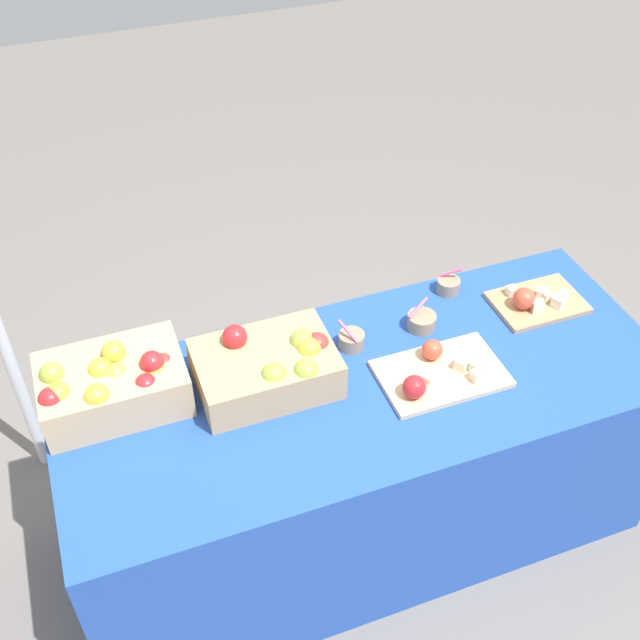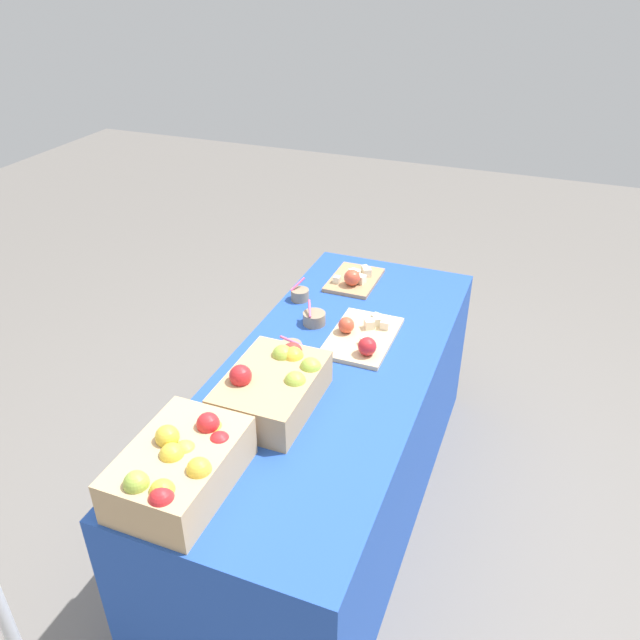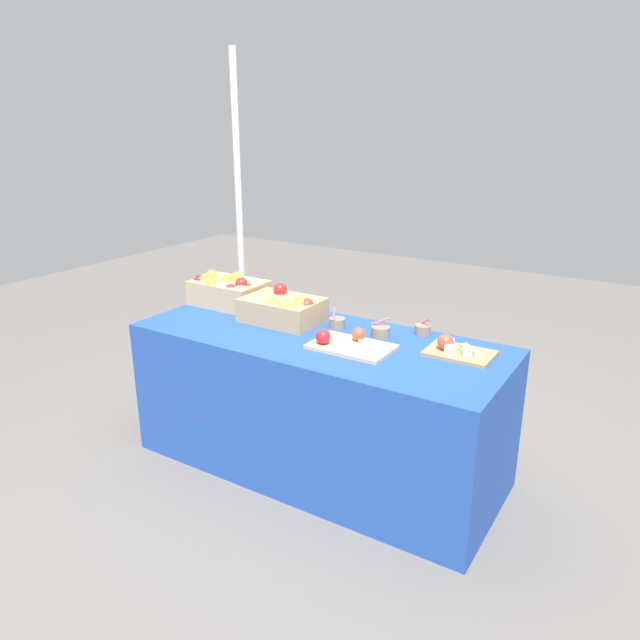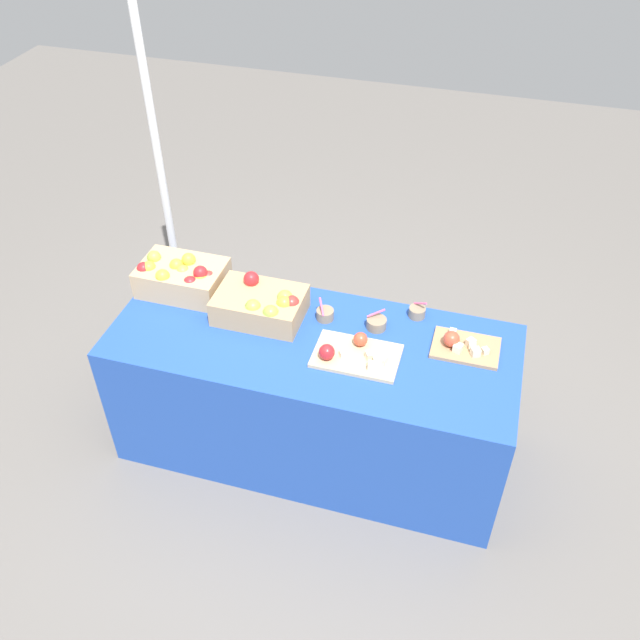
{
  "view_description": "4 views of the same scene",
  "coord_description": "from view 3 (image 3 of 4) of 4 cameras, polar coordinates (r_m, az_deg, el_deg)",
  "views": [
    {
      "loc": [
        -0.71,
        -1.51,
        2.47
      ],
      "look_at": [
        -0.13,
        0.06,
        0.98
      ],
      "focal_mm": 43.85,
      "sensor_mm": 36.0,
      "label": 1
    },
    {
      "loc": [
        -1.84,
        -0.68,
        2.12
      ],
      "look_at": [
        -0.13,
        -0.01,
        1.02
      ],
      "focal_mm": 35.61,
      "sensor_mm": 36.0,
      "label": 2
    },
    {
      "loc": [
        1.5,
        -2.37,
        1.77
      ],
      "look_at": [
        0.04,
        -0.04,
        0.85
      ],
      "focal_mm": 33.41,
      "sensor_mm": 36.0,
      "label": 3
    },
    {
      "loc": [
        0.68,
        -2.24,
        2.86
      ],
      "look_at": [
        0.05,
        -0.04,
        0.91
      ],
      "focal_mm": 38.34,
      "sensor_mm": 36.0,
      "label": 4
    }
  ],
  "objects": [
    {
      "name": "apple_crate_middle",
      "position": [
        3.19,
        -3.5,
        1.08
      ],
      "size": [
        0.42,
        0.29,
        0.19
      ],
      "color": "tan",
      "rests_on": "table"
    },
    {
      "name": "sample_bowl_far",
      "position": [
        3.1,
        1.65,
        -0.27
      ],
      "size": [
        0.08,
        0.09,
        0.1
      ],
      "color": "gray",
      "rests_on": "table"
    },
    {
      "name": "tent_pole",
      "position": [
        4.04,
        -7.69,
        8.89
      ],
      "size": [
        0.04,
        0.04,
        2.2
      ],
      "primitive_type": "cylinder",
      "color": "white",
      "rests_on": "ground_plane"
    },
    {
      "name": "ground_plane",
      "position": [
        3.31,
        -0.17,
        -13.67
      ],
      "size": [
        10.0,
        10.0,
        0.0
      ],
      "primitive_type": "plane",
      "color": "slate"
    },
    {
      "name": "cutting_board_front",
      "position": [
        2.83,
        2.8,
        -2.29
      ],
      "size": [
        0.39,
        0.25,
        0.09
      ],
      "color": "#D1B284",
      "rests_on": "table"
    },
    {
      "name": "table",
      "position": [
        3.13,
        -0.17,
        -7.94
      ],
      "size": [
        1.9,
        0.76,
        0.74
      ],
      "primitive_type": "cube",
      "color": "#234CAD",
      "rests_on": "ground_plane"
    },
    {
      "name": "apple_crate_left",
      "position": [
        3.51,
        -8.74,
        2.76
      ],
      "size": [
        0.42,
        0.28,
        0.19
      ],
      "color": "tan",
      "rests_on": "table"
    },
    {
      "name": "cutting_board_back",
      "position": [
        2.82,
        12.95,
        -2.84
      ],
      "size": [
        0.3,
        0.21,
        0.09
      ],
      "color": "tan",
      "rests_on": "table"
    },
    {
      "name": "sample_bowl_mid",
      "position": [
        2.99,
        5.83,
        -1.08
      ],
      "size": [
        0.1,
        0.1,
        0.1
      ],
      "color": "gray",
      "rests_on": "table"
    },
    {
      "name": "sample_bowl_near",
      "position": [
        3.04,
        9.83,
        -0.92
      ],
      "size": [
        0.08,
        0.08,
        0.1
      ],
      "color": "gray",
      "rests_on": "table"
    }
  ]
}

